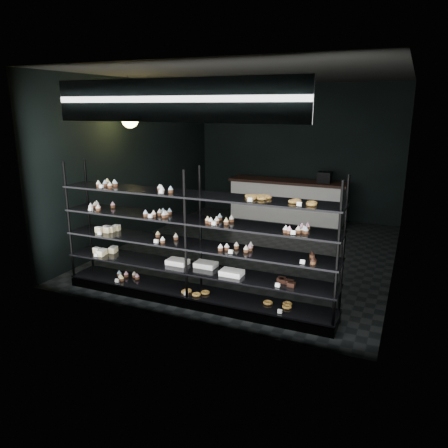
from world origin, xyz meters
name	(u,v)px	position (x,y,z in m)	size (l,w,h in m)	color
room	(255,168)	(0.00, 0.00, 1.60)	(5.01, 6.01, 3.20)	black
display_shelf	(192,260)	(-0.04, -2.45, 0.63)	(4.00, 0.50, 1.91)	black
signage	(172,100)	(0.00, -2.93, 2.75)	(3.30, 0.05, 0.50)	#0C0F3E
pendant_lamp	(130,120)	(-2.05, -0.90, 2.45)	(0.29, 0.29, 0.88)	black
service_counter	(288,200)	(-0.05, 2.50, 0.50)	(2.79, 0.65, 1.23)	silver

